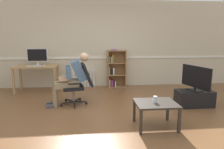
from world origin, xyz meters
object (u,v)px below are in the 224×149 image
object	(u,v)px
keyboard	(34,66)
coffee_table	(156,106)
computer_desk	(36,69)
tv_stand	(194,98)
radiator	(84,78)
imac_monitor	(37,56)
office_chair	(79,82)
person_seated	(72,77)
spare_remote	(154,101)
tv_screen	(196,78)
drinking_glass	(155,99)
bookshelf	(115,69)
computer_mouse	(44,66)

from	to	relation	value
keyboard	coffee_table	size ratio (longest dim) A/B	0.58
computer_desk	tv_stand	xyz separation A→B (m)	(3.95, -1.69, -0.46)
computer_desk	radiator	xyz separation A→B (m)	(1.34, 0.39, -0.37)
imac_monitor	computer_desk	bearing A→B (deg)	-110.84
office_chair	tv_stand	size ratio (longest dim) A/B	1.20
person_seated	spare_remote	world-z (taller)	person_seated
radiator	spare_remote	bearing A→B (deg)	-65.34
computer_desk	tv_screen	world-z (taller)	tv_screen
radiator	office_chair	bearing A→B (deg)	-90.73
coffee_table	spare_remote	bearing A→B (deg)	96.16
person_seated	tv_stand	xyz separation A→B (m)	(2.81, -0.37, -0.47)
coffee_table	imac_monitor	bearing A→B (deg)	134.34
tv_screen	drinking_glass	size ratio (longest dim) A/B	7.29
tv_stand	tv_screen	size ratio (longest dim) A/B	0.96
computer_desk	spare_remote	size ratio (longest dim) A/B	8.03
computer_desk	imac_monitor	bearing A→B (deg)	69.16
bookshelf	coffee_table	size ratio (longest dim) A/B	1.69
drinking_glass	office_chair	bearing A→B (deg)	134.67
imac_monitor	computer_mouse	bearing A→B (deg)	-41.42
imac_monitor	office_chair	distance (m)	1.95
radiator	coffee_table	size ratio (longest dim) A/B	0.98
office_chair	tv_stand	bearing A→B (deg)	72.21
computer_mouse	person_seated	distance (m)	1.50
tv_stand	radiator	bearing A→B (deg)	141.52
coffee_table	keyboard	bearing A→B (deg)	137.18
coffee_table	drinking_glass	xyz separation A→B (m)	(-0.02, -0.01, 0.12)
person_seated	computer_desk	bearing A→B (deg)	-148.17
computer_desk	spare_remote	distance (m)	3.76
computer_desk	office_chair	size ratio (longest dim) A/B	1.23
office_chair	tv_screen	size ratio (longest dim) A/B	1.16
drinking_glass	tv_screen	bearing A→B (deg)	38.59
imac_monitor	radiator	bearing A→B (deg)	13.43
imac_monitor	bookshelf	bearing A→B (deg)	5.33
bookshelf	drinking_glass	distance (m)	3.00
person_seated	drinking_glass	size ratio (longest dim) A/B	10.47
bookshelf	tv_screen	size ratio (longest dim) A/B	1.41
tv_screen	spare_remote	bearing A→B (deg)	111.93
bookshelf	coffee_table	distance (m)	3.00
person_seated	drinking_glass	bearing A→B (deg)	39.42
computer_mouse	bookshelf	world-z (taller)	bookshelf
imac_monitor	bookshelf	xyz separation A→B (m)	(2.31, 0.22, -0.48)
office_chair	drinking_glass	bearing A→B (deg)	35.48
bookshelf	tv_stand	distance (m)	2.58
keyboard	drinking_glass	bearing A→B (deg)	-43.15
tv_stand	drinking_glass	distance (m)	1.63
radiator	bookshelf	bearing A→B (deg)	-5.47
tv_screen	spare_remote	size ratio (longest dim) A/B	5.65
radiator	drinking_glass	size ratio (longest dim) A/B	5.97
imac_monitor	bookshelf	world-z (taller)	imac_monitor
tv_screen	coffee_table	world-z (taller)	tv_screen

